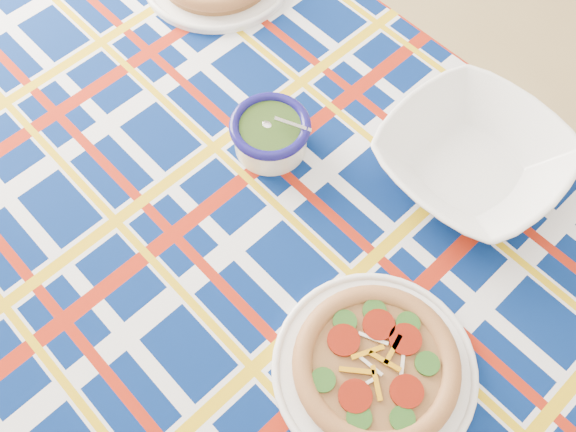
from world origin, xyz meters
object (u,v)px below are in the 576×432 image
Objects in this scene: main_focaccia_plate at (376,365)px; pesto_bowl at (270,132)px; dining_table at (292,281)px; serving_bowl at (473,159)px.

main_focaccia_plate is 0.44m from pesto_bowl.
pesto_bowl is (-0.17, 0.16, 0.12)m from dining_table.
main_focaccia_plate is at bearing -80.41° from serving_bowl.
serving_bowl reaches higher than main_focaccia_plate.
serving_bowl reaches higher than dining_table.
pesto_bowl is at bearing 145.73° from dining_table.
main_focaccia_plate is at bearing -31.01° from pesto_bowl.
serving_bowl is (0.14, 0.33, 0.12)m from dining_table.
serving_bowl is at bearing 29.03° from pesto_bowl.
main_focaccia_plate reaches higher than dining_table.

